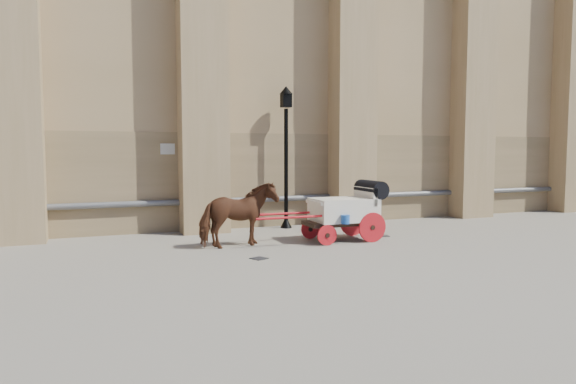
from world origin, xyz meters
name	(u,v)px	position (x,y,z in m)	size (l,w,h in m)	color
ground	(277,251)	(0.00, 0.00, 0.00)	(90.00, 90.00, 0.00)	slate
horse	(238,215)	(-0.73, 0.88, 0.82)	(0.89, 1.95, 1.65)	brown
carriage	(348,208)	(2.36, 0.80, 0.88)	(3.73, 1.33, 1.63)	black
street_lamp	(286,153)	(1.60, 3.51, 2.38)	(0.42, 0.42, 4.46)	black
drain_grate_near	(259,258)	(-0.69, -0.64, 0.01)	(0.32, 0.32, 0.01)	black
drain_grate_far	(383,236)	(3.62, 1.00, 0.01)	(0.32, 0.32, 0.01)	black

